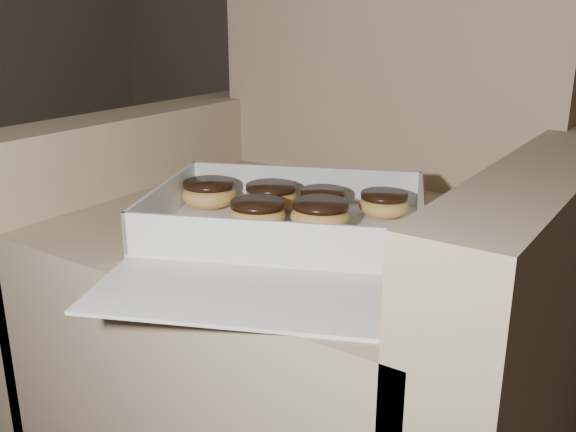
{
  "coord_description": "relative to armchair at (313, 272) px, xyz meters",
  "views": [
    {
      "loc": [
        0.54,
        -0.05,
        0.78
      ],
      "look_at": [
        -0.01,
        0.76,
        0.46
      ],
      "focal_mm": 40.0,
      "sensor_mm": 36.0,
      "label": 1
    }
  ],
  "objects": [
    {
      "name": "crumb_a",
      "position": [
        0.12,
        -0.25,
        0.14
      ],
      "size": [
        0.01,
        0.01,
        0.0
      ],
      "primitive_type": "ellipsoid",
      "color": "black",
      "rests_on": "bakery_box"
    },
    {
      "name": "bakery_box",
      "position": [
        0.06,
        -0.18,
        0.14
      ],
      "size": [
        0.58,
        0.62,
        0.07
      ],
      "rotation": [
        0.0,
        0.0,
        0.41
      ],
      "color": "silver",
      "rests_on": "armchair"
    },
    {
      "name": "crumb_b",
      "position": [
        -0.08,
        -0.21,
        0.14
      ],
      "size": [
        0.01,
        0.01,
        0.0
      ],
      "primitive_type": "ellipsoid",
      "color": "black",
      "rests_on": "bakery_box"
    },
    {
      "name": "crumb_c",
      "position": [
        0.24,
        -0.16,
        0.14
      ],
      "size": [
        0.01,
        0.01,
        0.0
      ],
      "primitive_type": "ellipsoid",
      "color": "black",
      "rests_on": "bakery_box"
    },
    {
      "name": "donut_c",
      "position": [
        0.14,
        -0.0,
        0.16
      ],
      "size": [
        0.08,
        0.08,
        0.04
      ],
      "color": "#E7AE50",
      "rests_on": "bakery_box"
    },
    {
      "name": "armchair",
      "position": [
        0.0,
        0.0,
        0.0
      ],
      "size": [
        0.93,
        0.79,
        0.97
      ],
      "color": "tan",
      "rests_on": "floor"
    },
    {
      "name": "donut_f",
      "position": [
        0.04,
        -0.04,
        0.16
      ],
      "size": [
        0.08,
        0.08,
        0.04
      ],
      "color": "#E7AE50",
      "rests_on": "bakery_box"
    },
    {
      "name": "donut_e",
      "position": [
        0.0,
        -0.17,
        0.16
      ],
      "size": [
        0.09,
        0.09,
        0.05
      ],
      "color": "#E7AE50",
      "rests_on": "bakery_box"
    },
    {
      "name": "donut_b",
      "position": [
        0.09,
        -0.12,
        0.16
      ],
      "size": [
        0.1,
        0.1,
        0.05
      ],
      "color": "#E7AE50",
      "rests_on": "bakery_box"
    },
    {
      "name": "donut_d",
      "position": [
        -0.04,
        -0.08,
        0.16
      ],
      "size": [
        0.09,
        0.09,
        0.05
      ],
      "color": "#E7AE50",
      "rests_on": "bakery_box"
    },
    {
      "name": "donut_a",
      "position": [
        -0.14,
        -0.13,
        0.16
      ],
      "size": [
        0.1,
        0.1,
        0.05
      ],
      "color": "#E7AE50",
      "rests_on": "bakery_box"
    }
  ]
}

